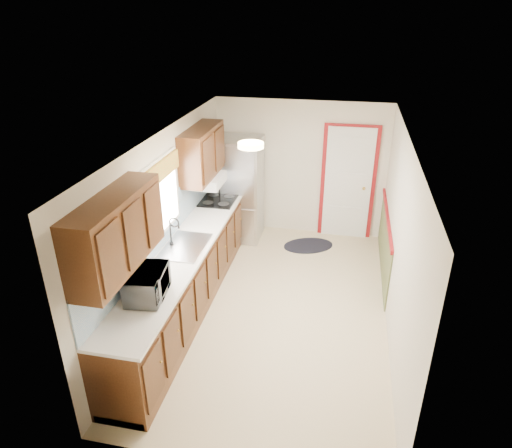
% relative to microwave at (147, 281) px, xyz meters
% --- Properties ---
extents(room_shell, '(3.20, 5.20, 2.52)m').
position_rel_microwave_xyz_m(room_shell, '(1.20, 1.36, 0.07)').
color(room_shell, beige).
rests_on(room_shell, ground).
extents(kitchen_run, '(0.63, 4.00, 2.20)m').
position_rel_microwave_xyz_m(kitchen_run, '(-0.04, 1.07, -0.32)').
color(kitchen_run, '#3E1F0E').
rests_on(kitchen_run, ground).
extents(back_wall_trim, '(1.12, 2.30, 2.08)m').
position_rel_microwave_xyz_m(back_wall_trim, '(2.19, 3.57, -0.24)').
color(back_wall_trim, maroon).
rests_on(back_wall_trim, ground).
extents(ceiling_fixture, '(0.30, 0.30, 0.06)m').
position_rel_microwave_xyz_m(ceiling_fixture, '(0.90, 1.16, 1.23)').
color(ceiling_fixture, '#FFD88C').
rests_on(ceiling_fixture, room_shell).
extents(microwave, '(0.38, 0.60, 0.38)m').
position_rel_microwave_xyz_m(microwave, '(0.00, 0.00, 0.00)').
color(microwave, white).
rests_on(microwave, kitchen_run).
extents(refrigerator, '(0.76, 0.76, 1.81)m').
position_rel_microwave_xyz_m(refrigerator, '(0.20, 3.41, -0.22)').
color(refrigerator, '#B7B7BC').
rests_on(refrigerator, ground).
extents(rug, '(1.03, 0.87, 0.01)m').
position_rel_microwave_xyz_m(rug, '(1.47, 3.26, -1.12)').
color(rug, black).
rests_on(rug, ground).
extents(cooktop, '(0.54, 0.65, 0.02)m').
position_rel_microwave_xyz_m(cooktop, '(0.01, 2.76, -0.18)').
color(cooktop, black).
rests_on(cooktop, kitchen_run).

